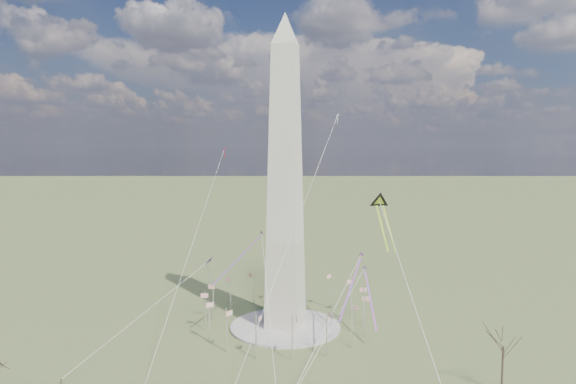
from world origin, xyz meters
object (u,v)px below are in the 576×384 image
(tree_near, at_px, (503,343))
(kite_delta_black, at_px, (380,205))
(washington_monument, at_px, (285,182))
(person_west, at_px, (61,382))

(tree_near, distance_m, kite_delta_black, 53.28)
(washington_monument, relative_size, person_west, 64.23)
(washington_monument, height_order, tree_near, washington_monument)
(washington_monument, distance_m, kite_delta_black, 30.68)
(washington_monument, relative_size, tree_near, 5.80)
(tree_near, relative_size, person_west, 11.08)
(washington_monument, height_order, kite_delta_black, washington_monument)
(person_west, relative_size, kite_delta_black, 0.08)
(tree_near, xyz_separation_m, kite_delta_black, (-33.89, 29.06, 29.08))
(tree_near, height_order, kite_delta_black, kite_delta_black)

